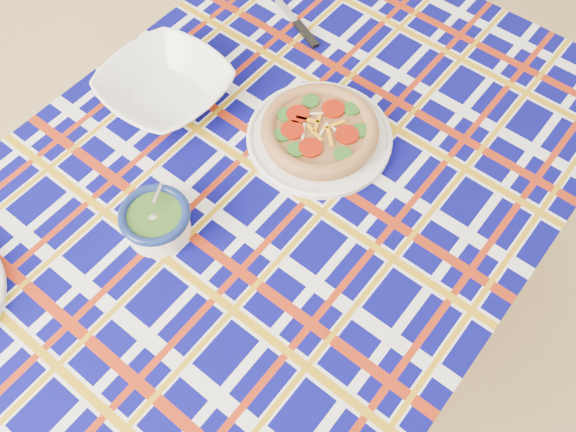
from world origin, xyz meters
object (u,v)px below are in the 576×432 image
dining_table (253,221)px  serving_bowl (165,87)px  main_focaccia_plate (320,130)px  pesto_bowl (156,220)px

dining_table → serving_bowl: bearing=74.0°
main_focaccia_plate → serving_bowl: 0.31m
dining_table → main_focaccia_plate: size_ratio=5.93×
main_focaccia_plate → serving_bowl: bearing=132.5°
dining_table → pesto_bowl: 0.20m
dining_table → main_focaccia_plate: main_focaccia_plate is taller
dining_table → main_focaccia_plate: (0.17, 0.06, 0.10)m
dining_table → serving_bowl: 0.31m
pesto_bowl → serving_bowl: pesto_bowl is taller
dining_table → serving_bowl: (-0.04, 0.29, 0.10)m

